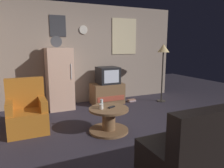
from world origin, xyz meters
TOP-DOWN VIEW (x-y plane):
  - ground_plane at (0.00, 0.00)m, footprint 12.00×12.00m
  - wall_with_art at (0.01, 2.45)m, footprint 5.20×0.12m
  - fridge at (-0.88, 2.08)m, footprint 0.60×0.62m
  - tv_stand at (0.36, 2.01)m, footprint 0.84×0.53m
  - crt_tv at (0.38, 2.00)m, footprint 0.54×0.51m
  - standing_lamp at (1.84, 1.57)m, footprint 0.32×0.32m
  - coffee_table at (-0.35, 0.26)m, footprint 0.72×0.72m
  - wine_glass at (-0.45, 0.36)m, footprint 0.05×0.05m
  - mug_ceramic_white at (-0.50, 0.27)m, footprint 0.08×0.08m
  - remote_control at (-0.30, 0.26)m, footprint 0.16×0.10m
  - armchair at (-1.71, 0.92)m, footprint 0.68×0.68m
  - couch at (0.33, -1.41)m, footprint 1.70×0.80m
  - book_stack at (1.04, 1.88)m, footprint 0.22×0.17m

SIDE VIEW (x-z plane):
  - ground_plane at x=0.00m, z-range 0.00..0.00m
  - book_stack at x=1.04m, z-range 0.00..0.07m
  - coffee_table at x=-0.35m, z-range 0.00..0.44m
  - tv_stand at x=0.36m, z-range 0.00..0.55m
  - couch at x=0.33m, z-range -0.15..0.77m
  - armchair at x=-1.71m, z-range -0.14..0.82m
  - remote_control at x=-0.30m, z-range 0.44..0.47m
  - mug_ceramic_white at x=-0.50m, z-range 0.44..0.53m
  - wine_glass at x=-0.45m, z-range 0.44..0.59m
  - fridge at x=-0.88m, z-range -0.13..1.64m
  - crt_tv at x=0.38m, z-range 0.55..0.99m
  - wall_with_art at x=0.01m, z-range 0.01..2.63m
  - standing_lamp at x=1.84m, z-range 0.56..2.15m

